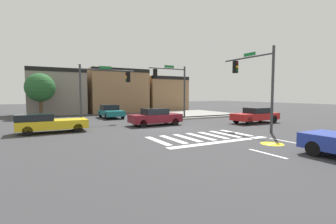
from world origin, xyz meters
The scene contains 13 objects.
ground_plane centered at (0.00, 0.00, 0.00)m, with size 120.00×120.00×0.00m, color #353538.
crosswalk_near centered at (0.00, -4.50, 0.00)m, with size 6.33×2.89×0.01m.
bike_detector_marking centered at (2.01, -8.18, 0.00)m, with size 1.19×1.19×0.01m.
curb_corner_northeast centered at (8.49, 9.42, 0.07)m, with size 10.00×10.60×0.15m.
storefront_row centered at (1.58, 19.16, 2.99)m, with size 22.72×7.01×6.28m.
traffic_signal_southeast centered at (5.09, -4.12, 4.01)m, with size 0.32×4.73×5.88m.
traffic_signal_northwest centered at (-3.54, 5.50, 3.65)m, with size 4.99×0.32×5.23m.
traffic_signal_northeast centered at (3.57, 5.39, 3.90)m, with size 4.25×0.32×5.61m.
car_red centered at (8.70, -1.15, 0.73)m, with size 4.61×1.76×1.42m.
car_teal centered at (-1.69, 9.97, 0.75)m, with size 1.95×4.10×1.46m.
car_yellow centered at (-8.24, 1.71, 0.68)m, with size 4.46×1.80×1.32m.
car_maroon centered at (-0.11, 1.79, 0.73)m, with size 4.33×1.87×1.45m.
roadside_tree centered at (-8.50, 14.00, 3.38)m, with size 3.19×3.19×4.99m.
Camera 1 is at (-8.93, -16.66, 2.63)m, focal length 25.85 mm.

